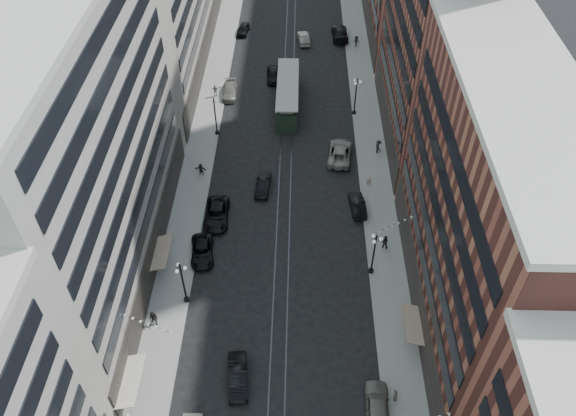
# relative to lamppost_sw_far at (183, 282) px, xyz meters

# --- Properties ---
(ground) EXTENTS (220.00, 220.00, 0.00)m
(ground) POSITION_rel_lamppost_sw_far_xyz_m (9.20, 32.00, -3.10)
(ground) COLOR black
(ground) RESTS_ON ground
(sidewalk_west) EXTENTS (4.00, 180.00, 0.15)m
(sidewalk_west) POSITION_rel_lamppost_sw_far_xyz_m (-1.80, 42.00, -3.02)
(sidewalk_west) COLOR gray
(sidewalk_west) RESTS_ON ground
(sidewalk_east) EXTENTS (4.00, 180.00, 0.15)m
(sidewalk_east) POSITION_rel_lamppost_sw_far_xyz_m (20.20, 42.00, -3.02)
(sidewalk_east) COLOR gray
(sidewalk_east) RESTS_ON ground
(rail_west) EXTENTS (0.12, 180.00, 0.02)m
(rail_west) POSITION_rel_lamppost_sw_far_xyz_m (8.50, 42.00, -3.09)
(rail_west) COLOR #2D2D33
(rail_west) RESTS_ON ground
(rail_east) EXTENTS (0.12, 180.00, 0.02)m
(rail_east) POSITION_rel_lamppost_sw_far_xyz_m (9.90, 42.00, -3.09)
(rail_east) COLOR #2D2D33
(rail_east) RESTS_ON ground
(building_west_mid) EXTENTS (8.00, 36.00, 28.00)m
(building_west_mid) POSITION_rel_lamppost_sw_far_xyz_m (-7.80, 5.00, 10.90)
(building_west_mid) COLOR #A69F93
(building_west_mid) RESTS_ON ground
(building_east_mid) EXTENTS (8.00, 30.00, 24.00)m
(building_east_mid) POSITION_rel_lamppost_sw_far_xyz_m (26.20, -0.00, 8.90)
(building_east_mid) COLOR brown
(building_east_mid) RESTS_ON ground
(lamppost_sw_far) EXTENTS (1.03, 1.14, 5.52)m
(lamppost_sw_far) POSITION_rel_lamppost_sw_far_xyz_m (0.00, 0.00, 0.00)
(lamppost_sw_far) COLOR black
(lamppost_sw_far) RESTS_ON sidewalk_west
(lamppost_sw_mid) EXTENTS (1.03, 1.14, 5.52)m
(lamppost_sw_mid) POSITION_rel_lamppost_sw_far_xyz_m (0.00, 27.00, 0.00)
(lamppost_sw_mid) COLOR black
(lamppost_sw_mid) RESTS_ON sidewalk_west
(lamppost_se_far) EXTENTS (1.03, 1.14, 5.52)m
(lamppost_se_far) POSITION_rel_lamppost_sw_far_xyz_m (18.40, 4.00, 0.00)
(lamppost_se_far) COLOR black
(lamppost_se_far) RESTS_ON sidewalk_east
(lamppost_se_mid) EXTENTS (1.03, 1.14, 5.52)m
(lamppost_se_mid) POSITION_rel_lamppost_sw_far_xyz_m (18.40, 32.00, 0.00)
(lamppost_se_mid) COLOR black
(lamppost_se_mid) RESTS_ON sidewalk_east
(streetcar) EXTENTS (2.95, 13.31, 3.68)m
(streetcar) POSITION_rel_lamppost_sw_far_xyz_m (9.20, 33.78, -1.40)
(streetcar) COLOR #1F3121
(streetcar) RESTS_ON ground
(car_2) EXTENTS (2.88, 5.20, 1.38)m
(car_2) POSITION_rel_lamppost_sw_far_xyz_m (0.80, 5.92, -2.41)
(car_2) COLOR black
(car_2) RESTS_ON ground
(car_4) EXTENTS (2.31, 5.27, 1.76)m
(car_4) POSITION_rel_lamppost_sw_far_xyz_m (17.60, -11.02, -2.21)
(car_4) COLOR #65655A
(car_4) RESTS_ON ground
(car_5) EXTENTS (2.14, 4.88, 1.56)m
(car_5) POSITION_rel_lamppost_sw_far_xyz_m (5.77, -8.40, -2.32)
(car_5) COLOR black
(car_5) RESTS_ON ground
(pedestrian_2) EXTENTS (0.99, 0.70, 1.85)m
(pedestrian_2) POSITION_rel_lamppost_sw_far_xyz_m (-2.59, -2.82, -2.02)
(pedestrian_2) COLOR black
(pedestrian_2) RESTS_ON sidewalk_west
(pedestrian_4) EXTENTS (0.50, 0.96, 1.58)m
(pedestrian_4) POSITION_rel_lamppost_sw_far_xyz_m (19.22, -9.93, -2.16)
(pedestrian_4) COLOR #A39A87
(pedestrian_4) RESTS_ON sidewalk_east
(car_7) EXTENTS (2.75, 5.67, 1.55)m
(car_7) POSITION_rel_lamppost_sw_far_xyz_m (1.74, 11.37, -2.32)
(car_7) COLOR black
(car_7) RESTS_ON ground
(car_8) EXTENTS (2.28, 5.08, 1.44)m
(car_8) POSITION_rel_lamppost_sw_far_xyz_m (0.80, 36.30, -2.37)
(car_8) COLOR slate
(car_8) RESTS_ON ground
(car_9) EXTENTS (2.19, 4.32, 1.41)m
(car_9) POSITION_rel_lamppost_sw_far_xyz_m (1.30, 55.00, -2.39)
(car_9) COLOR black
(car_9) RESTS_ON ground
(car_10) EXTENTS (1.97, 4.50, 1.44)m
(car_10) POSITION_rel_lamppost_sw_far_xyz_m (17.60, 13.24, -2.38)
(car_10) COLOR black
(car_10) RESTS_ON ground
(car_11) EXTENTS (3.50, 6.39, 1.70)m
(car_11) POSITION_rel_lamppost_sw_far_xyz_m (16.00, 22.55, -2.25)
(car_11) COLOR gray
(car_11) RESTS_ON ground
(car_12) EXTENTS (2.77, 6.26, 1.79)m
(car_12) POSITION_rel_lamppost_sw_far_xyz_m (17.38, 53.78, -2.20)
(car_12) COLOR black
(car_12) RESTS_ON ground
(car_13) EXTENTS (2.16, 4.71, 1.56)m
(car_13) POSITION_rel_lamppost_sw_far_xyz_m (6.88, 40.71, -2.31)
(car_13) COLOR black
(car_13) RESTS_ON ground
(car_14) EXTENTS (2.21, 4.77, 1.51)m
(car_14) POSITION_rel_lamppost_sw_far_xyz_m (11.40, 52.04, -2.34)
(car_14) COLOR gray
(car_14) RESTS_ON ground
(pedestrian_5) EXTENTS (1.50, 0.61, 1.57)m
(pedestrian_5) POSITION_rel_lamppost_sw_far_xyz_m (-1.03, 18.80, -2.16)
(pedestrian_5) COLOR black
(pedestrian_5) RESTS_ON sidewalk_west
(pedestrian_6) EXTENTS (1.08, 0.54, 1.80)m
(pedestrian_6) POSITION_rel_lamppost_sw_far_xyz_m (-1.18, 35.89, -2.05)
(pedestrian_6) COLOR #A09284
(pedestrian_6) RESTS_ON sidewalk_west
(pedestrian_7) EXTENTS (0.92, 0.68, 1.70)m
(pedestrian_7) POSITION_rel_lamppost_sw_far_xyz_m (20.08, 7.41, -2.10)
(pedestrian_7) COLOR black
(pedestrian_7) RESTS_ON sidewalk_east
(pedestrian_8) EXTENTS (0.57, 0.38, 1.56)m
(pedestrian_8) POSITION_rel_lamppost_sw_far_xyz_m (19.20, 17.38, -2.17)
(pedestrian_8) COLOR #BFAE9E
(pedestrian_8) RESTS_ON sidewalk_east
(pedestrian_9) EXTENTS (1.14, 0.49, 1.76)m
(pedestrian_9) POSITION_rel_lamppost_sw_far_xyz_m (19.88, 50.65, -2.07)
(pedestrian_9) COLOR black
(pedestrian_9) RESTS_ON sidewalk_east
(car_extra_0) EXTENTS (1.85, 4.48, 1.44)m
(car_extra_0) POSITION_rel_lamppost_sw_far_xyz_m (6.65, 16.36, -2.37)
(car_extra_0) COLOR black
(car_extra_0) RESTS_ON ground
(pedestrian_extra_0) EXTENTS (0.86, 1.31, 1.87)m
(pedestrian_extra_0) POSITION_rel_lamppost_sw_far_xyz_m (20.88, 23.43, -2.01)
(pedestrian_extra_0) COLOR black
(pedestrian_extra_0) RESTS_ON sidewalk_east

